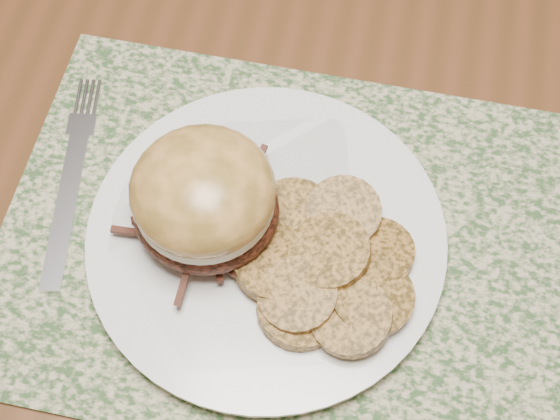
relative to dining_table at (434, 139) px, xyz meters
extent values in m
plane|color=#512D1B|center=(0.00, 0.00, -0.67)|extent=(3.50, 3.50, 0.00)
cube|color=brown|center=(0.00, 0.00, 0.06)|extent=(1.50, 0.90, 0.04)
cube|color=#324F29|center=(-0.11, -0.17, 0.08)|extent=(0.45, 0.33, 0.00)
cylinder|color=white|center=(-0.13, -0.18, 0.09)|extent=(0.26, 0.26, 0.02)
ellipsoid|color=black|center=(-0.17, -0.18, 0.12)|extent=(0.13, 0.12, 0.04)
cylinder|color=beige|center=(-0.17, -0.18, 0.14)|extent=(0.12, 0.12, 0.01)
ellipsoid|color=#BF853F|center=(-0.17, -0.18, 0.15)|extent=(0.12, 0.12, 0.06)
cylinder|color=#A06B2F|center=(-0.11, -0.16, 0.10)|extent=(0.08, 0.08, 0.01)
cylinder|color=#A06B2F|center=(-0.07, -0.15, 0.11)|extent=(0.08, 0.08, 0.02)
cylinder|color=#A06B2F|center=(-0.04, -0.18, 0.10)|extent=(0.06, 0.06, 0.02)
cylinder|color=#A06B2F|center=(-0.11, -0.21, 0.11)|extent=(0.09, 0.09, 0.02)
cylinder|color=#A06B2F|center=(-0.07, -0.19, 0.12)|extent=(0.08, 0.08, 0.03)
cylinder|color=#A06B2F|center=(-0.04, -0.22, 0.11)|extent=(0.09, 0.09, 0.02)
cylinder|color=#A06B2F|center=(-0.09, -0.23, 0.10)|extent=(0.09, 0.09, 0.02)
cylinder|color=#A06B2F|center=(-0.05, -0.24, 0.11)|extent=(0.08, 0.08, 0.02)
cylinder|color=#A06B2F|center=(-0.09, -0.23, 0.11)|extent=(0.08, 0.08, 0.02)
cube|color=silver|center=(-0.29, -0.18, 0.09)|extent=(0.04, 0.14, 0.00)
cube|color=silver|center=(-0.30, -0.10, 0.09)|extent=(0.03, 0.02, 0.00)
camera|label=1|loc=(-0.06, -0.43, 0.64)|focal=50.00mm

